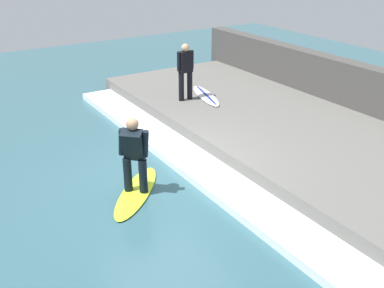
{
  "coord_description": "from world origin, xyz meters",
  "views": [
    {
      "loc": [
        -3.85,
        -7.15,
        4.58
      ],
      "look_at": [
        0.69,
        0.0,
        0.7
      ],
      "focal_mm": 42.0,
      "sensor_mm": 36.0,
      "label": 1
    }
  ],
  "objects": [
    {
      "name": "back_wall",
      "position": [
        6.01,
        0.0,
        0.8
      ],
      "size": [
        0.5,
        13.26,
        1.61
      ],
      "primitive_type": "cube",
      "color": "#474442",
      "rests_on": "ground_plane"
    },
    {
      "name": "wave_foam_crest",
      "position": [
        0.9,
        0.0,
        0.08
      ],
      "size": [
        0.92,
        12.0,
        0.17
      ],
      "primitive_type": "cube",
      "color": "silver",
      "rests_on": "ground_plane"
    },
    {
      "name": "concrete_ledge",
      "position": [
        3.56,
        0.0,
        0.22
      ],
      "size": [
        4.4,
        12.63,
        0.44
      ],
      "primitive_type": "cube",
      "color": "#66635E",
      "rests_on": "ground_plane"
    },
    {
      "name": "surfboard_riding",
      "position": [
        -0.68,
        -0.1,
        0.03
      ],
      "size": [
        1.84,
        1.9,
        0.06
      ],
      "color": "#BFE02D",
      "rests_on": "ground_plane"
    },
    {
      "name": "surfer_waiting_near",
      "position": [
        2.46,
        3.13,
        1.33
      ],
      "size": [
        0.53,
        0.24,
        1.58
      ],
      "color": "black",
      "rests_on": "concrete_ledge"
    },
    {
      "name": "ground_plane",
      "position": [
        0.0,
        0.0,
        0.0
      ],
      "size": [
        28.0,
        28.0,
        0.0
      ],
      "primitive_type": "plane",
      "color": "#335B66"
    },
    {
      "name": "surfboard_waiting_near",
      "position": [
        3.08,
        3.04,
        0.47
      ],
      "size": [
        0.95,
        2.0,
        0.07
      ],
      "color": "white",
      "rests_on": "concrete_ledge"
    },
    {
      "name": "surfer_riding",
      "position": [
        -0.68,
        -0.1,
        0.91
      ],
      "size": [
        0.59,
        0.59,
        1.53
      ],
      "color": "black",
      "rests_on": "surfboard_riding"
    }
  ]
}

